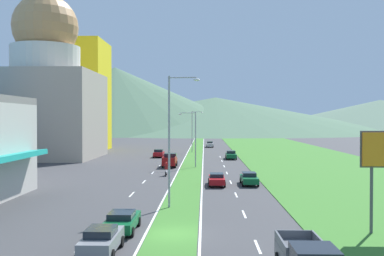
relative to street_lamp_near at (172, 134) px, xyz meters
name	(u,v)px	position (x,y,z in m)	size (l,w,h in m)	color
ground_plane	(173,235)	(0.66, -8.39, -6.16)	(600.00, 600.00, 0.00)	#38383A
grass_median	(194,156)	(0.66, 51.61, -6.13)	(3.20, 240.00, 0.06)	#387028
grass_verge_right	(298,156)	(21.26, 51.61, -6.13)	(24.00, 240.00, 0.06)	#387028
lane_dash_left_2	(82,245)	(-4.44, -10.93, -6.16)	(0.16, 2.80, 0.01)	silver
lane_dash_left_3	(113,213)	(-4.44, -2.21, -6.16)	(0.16, 2.80, 0.01)	silver
lane_dash_left_4	(132,194)	(-4.44, 6.52, -6.16)	(0.16, 2.80, 0.01)	silver
lane_dash_left_5	(144,182)	(-4.44, 15.24, -6.16)	(0.16, 2.80, 0.01)	silver
lane_dash_left_6	(153,173)	(-4.44, 23.97, -6.16)	(0.16, 2.80, 0.01)	silver
lane_dash_left_7	(159,166)	(-4.44, 32.70, -6.16)	(0.16, 2.80, 0.01)	silver
lane_dash_left_8	(164,161)	(-4.44, 41.42, -6.16)	(0.16, 2.80, 0.01)	silver
lane_dash_left_9	(168,157)	(-4.44, 50.15, -6.16)	(0.16, 2.80, 0.01)	silver
lane_dash_right_2	(258,247)	(5.76, -10.93, -6.16)	(0.16, 2.80, 0.01)	silver
lane_dash_right_3	(244,214)	(5.76, -2.21, -6.16)	(0.16, 2.80, 0.01)	silver
lane_dash_right_4	(236,195)	(5.76, 6.52, -6.16)	(0.16, 2.80, 0.01)	silver
lane_dash_right_5	(231,182)	(5.76, 15.24, -6.16)	(0.16, 2.80, 0.01)	silver
lane_dash_right_6	(227,173)	(5.76, 23.97, -6.16)	(0.16, 2.80, 0.01)	silver
lane_dash_right_7	(224,166)	(5.76, 32.70, -6.16)	(0.16, 2.80, 0.01)	silver
lane_dash_right_8	(222,161)	(5.76, 41.42, -6.16)	(0.16, 2.80, 0.01)	silver
lane_dash_right_9	(220,157)	(5.76, 50.15, -6.16)	(0.16, 2.80, 0.01)	silver
edge_line_median_left	(186,156)	(-1.09, 51.61, -6.16)	(0.16, 240.00, 0.01)	silver
edge_line_median_right	(203,156)	(2.41, 51.61, -6.16)	(0.16, 240.00, 0.01)	silver
domed_building	(46,91)	(-27.58, 46.95, 6.51)	(19.36, 19.36, 31.05)	#9E9384
midrise_colored	(76,96)	(-28.10, 68.11, 6.79)	(14.29, 14.29, 25.90)	yellow
hill_far_left	(115,100)	(-50.49, 224.43, 12.97)	(176.82, 176.82, 38.26)	#47664C
hill_far_center	(215,114)	(9.49, 242.04, 4.45)	(219.90, 219.90, 21.23)	#47664C
hill_far_right	(380,115)	(118.53, 257.76, 3.95)	(180.26, 180.26, 20.23)	#516B56
street_lamp_near	(172,134)	(0.00, 0.00, 0.00)	(2.64, 0.42, 10.95)	#99999E
street_lamp_mid	(194,135)	(1.02, 30.75, -1.26)	(2.69, 0.30, 8.49)	#99999E
street_lamp_far	(193,129)	(0.19, 61.49, -0.91)	(2.58, 0.35, 9.19)	#99999E
car_0	(122,221)	(-2.71, -7.70, -5.46)	(1.98, 4.54, 1.33)	#0C5128
car_1	(249,178)	(7.70, 13.24, -5.44)	(1.88, 4.48, 1.39)	#0C5128
car_2	(217,179)	(4.04, 12.68, -5.46)	(1.87, 4.53, 1.33)	maroon
car_3	(159,153)	(-6.18, 48.75, -5.37)	(2.01, 4.02, 1.57)	maroon
car_4	(231,155)	(7.59, 45.43, -5.38)	(1.97, 4.79, 1.55)	#0C5128
car_5	(210,144)	(4.08, 80.28, -5.38)	(1.91, 4.56, 1.53)	#B2B2B7
car_6	(102,240)	(-2.93, -12.53, -5.40)	(1.88, 4.23, 1.48)	slate
pickup_truck_1	(170,160)	(-2.70, 31.96, -5.18)	(2.18, 5.40, 2.00)	maroon
motorcycle_rider	(166,170)	(-2.31, 20.86, -5.42)	(0.36, 2.00, 1.80)	black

